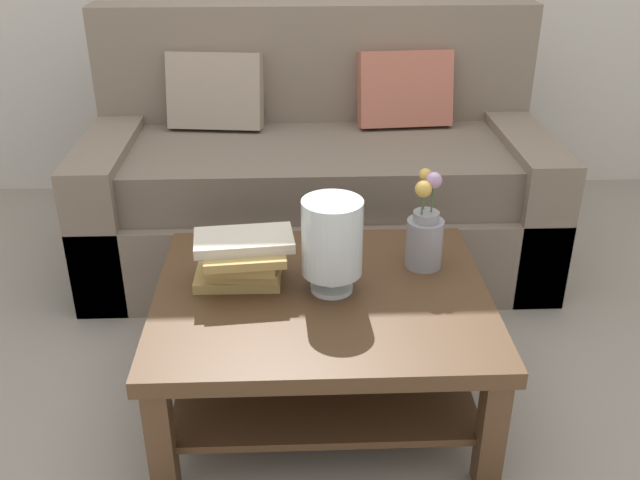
# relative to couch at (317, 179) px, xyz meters

# --- Properties ---
(ground_plane) EXTENTS (10.00, 10.00, 0.00)m
(ground_plane) POSITION_rel_couch_xyz_m (-0.05, -0.77, -0.36)
(ground_plane) COLOR gray
(couch) EXTENTS (1.92, 0.90, 1.06)m
(couch) POSITION_rel_couch_xyz_m (0.00, 0.00, 0.00)
(couch) COLOR #7A6B5B
(couch) RESTS_ON ground
(coffee_table) EXTENTS (1.01, 0.84, 0.42)m
(coffee_table) POSITION_rel_couch_xyz_m (-0.02, -1.04, -0.06)
(coffee_table) COLOR #4C331E
(coffee_table) RESTS_ON ground
(book_stack_main) EXTENTS (0.31, 0.24, 0.16)m
(book_stack_main) POSITION_rel_couch_xyz_m (-0.26, -0.98, 0.14)
(book_stack_main) COLOR tan
(book_stack_main) RESTS_ON coffee_table
(glass_hurricane_vase) EXTENTS (0.18, 0.18, 0.29)m
(glass_hurricane_vase) POSITION_rel_couch_xyz_m (0.01, -1.03, 0.23)
(glass_hurricane_vase) COLOR silver
(glass_hurricane_vase) RESTS_ON coffee_table
(flower_pitcher) EXTENTS (0.12, 0.12, 0.32)m
(flower_pitcher) POSITION_rel_couch_xyz_m (0.31, -0.89, 0.17)
(flower_pitcher) COLOR gray
(flower_pitcher) RESTS_ON coffee_table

